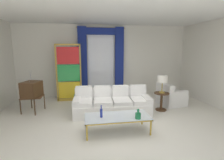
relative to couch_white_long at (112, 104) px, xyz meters
The scene contains 15 objects.
ground_plane 0.85m from the couch_white_long, 87.35° to the right, with size 16.00×16.00×0.00m, color silver.
wall_rear 2.57m from the couch_white_long, 89.08° to the left, with size 8.00×0.12×3.00m, color white.
wall_right 3.89m from the couch_white_long, ahead, with size 0.12×7.00×3.00m, color white.
ceiling_slab 2.71m from the couch_white_long, 17.84° to the left, with size 8.00×7.60×0.04m, color white.
curtained_window 2.55m from the couch_white_long, 92.94° to the left, with size 2.00×0.17×2.70m.
couch_white_long is the anchor object (origin of this frame).
coffee_table 1.26m from the couch_white_long, 93.17° to the right, with size 1.57×0.69×0.41m.
bottle_blue_decanter 1.54m from the couch_white_long, 75.62° to the right, with size 0.13×0.13×0.24m.
bottle_crystal_tall 1.36m from the couch_white_long, 110.03° to the right, with size 0.06×0.06×0.30m.
vintage_tv 2.60m from the couch_white_long, 167.84° to the left, with size 0.67×0.72×1.35m.
armchair_white 2.28m from the couch_white_long, 12.08° to the left, with size 0.94×0.93×0.80m.
stained_glass_divider 2.24m from the couch_white_long, 132.15° to the left, with size 0.95×0.05×2.20m.
peacock_figurine 1.64m from the couch_white_long, 129.10° to the left, with size 0.44×0.60×0.50m.
round_side_table 1.66m from the couch_white_long, ahead, with size 0.48×0.48×0.59m.
table_lamp_brass 1.81m from the couch_white_long, ahead, with size 0.32×0.32×0.57m.
Camera 1 is at (-0.87, -4.35, 2.03)m, focal length 27.62 mm.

